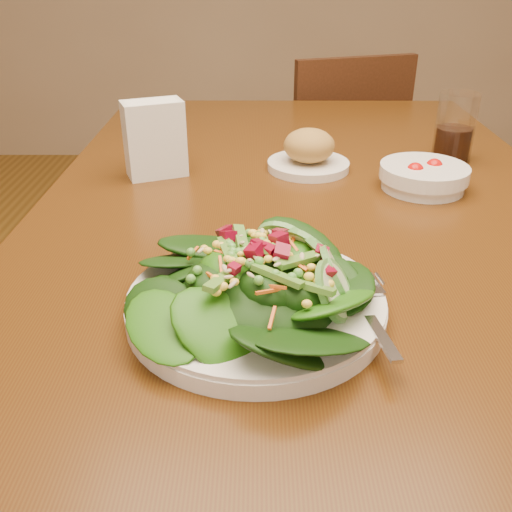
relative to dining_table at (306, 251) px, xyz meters
name	(u,v)px	position (x,y,z in m)	size (l,w,h in m)	color
ground_plane	(295,500)	(0.00, 0.00, -0.65)	(5.00, 5.00, 0.00)	#966720
dining_table	(306,251)	(0.00, 0.00, 0.00)	(0.90, 1.40, 0.75)	#44280B
chair_far	(332,176)	(0.16, 0.92, -0.20)	(0.49, 0.49, 0.85)	#3E1E10
salad_plate	(265,289)	(-0.08, -0.34, 0.13)	(0.30, 0.29, 0.09)	white
bread_plate	(309,153)	(0.01, 0.14, 0.13)	(0.15, 0.15, 0.08)	white
tomato_bowl	(424,177)	(0.20, 0.04, 0.12)	(0.15, 0.15, 0.05)	white
drinking_glass	(454,132)	(0.29, 0.20, 0.16)	(0.07, 0.07, 0.13)	silver
napkin_holder	(154,137)	(-0.27, 0.11, 0.17)	(0.12, 0.09, 0.14)	white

